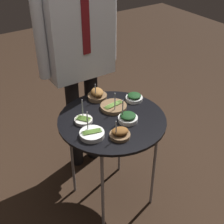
{
  "coord_description": "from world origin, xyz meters",
  "views": [
    {
      "loc": [
        -0.9,
        -1.35,
        1.87
      ],
      "look_at": [
        0.0,
        0.0,
        0.78
      ],
      "focal_mm": 50.0,
      "sensor_mm": 36.0,
      "label": 1
    }
  ],
  "objects_px": {
    "bowl_asparagus_far_rim": "(83,120)",
    "bowl_asparagus_near_rim": "(92,134)",
    "serving_cart": "(112,125)",
    "bowl_roast_mid_left": "(120,133)",
    "bowl_roast_front_right": "(97,95)",
    "waiter_figure": "(79,44)",
    "bowl_spinach_front_left": "(134,97)",
    "bowl_asparagus_front_center": "(114,106)",
    "bowl_spinach_center": "(128,118)"
  },
  "relations": [
    {
      "from": "bowl_asparagus_far_rim",
      "to": "bowl_asparagus_near_rim",
      "type": "xyz_separation_m",
      "value": [
        -0.03,
        -0.16,
        0.0
      ]
    },
    {
      "from": "serving_cart",
      "to": "bowl_asparagus_far_rim",
      "type": "bearing_deg",
      "value": 157.3
    },
    {
      "from": "bowl_asparagus_far_rim",
      "to": "bowl_roast_mid_left",
      "type": "xyz_separation_m",
      "value": [
        0.1,
        -0.25,
        0.01
      ]
    },
    {
      "from": "bowl_roast_front_right",
      "to": "bowl_roast_mid_left",
      "type": "bearing_deg",
      "value": -104.53
    },
    {
      "from": "serving_cart",
      "to": "waiter_figure",
      "type": "height_order",
      "value": "waiter_figure"
    },
    {
      "from": "bowl_asparagus_far_rim",
      "to": "bowl_spinach_front_left",
      "type": "height_order",
      "value": "bowl_asparagus_far_rim"
    },
    {
      "from": "bowl_asparagus_front_center",
      "to": "bowl_roast_front_right",
      "type": "height_order",
      "value": "bowl_asparagus_front_center"
    },
    {
      "from": "bowl_roast_mid_left",
      "to": "bowl_roast_front_right",
      "type": "height_order",
      "value": "bowl_roast_front_right"
    },
    {
      "from": "serving_cart",
      "to": "bowl_asparagus_far_rim",
      "type": "relative_size",
      "value": 5.08
    },
    {
      "from": "bowl_spinach_center",
      "to": "waiter_figure",
      "type": "relative_size",
      "value": 0.09
    },
    {
      "from": "waiter_figure",
      "to": "bowl_spinach_front_left",
      "type": "bearing_deg",
      "value": -61.31
    },
    {
      "from": "waiter_figure",
      "to": "bowl_asparagus_far_rim",
      "type": "bearing_deg",
      "value": -117.06
    },
    {
      "from": "bowl_spinach_center",
      "to": "waiter_figure",
      "type": "xyz_separation_m",
      "value": [
        -0.03,
        0.56,
        0.31
      ]
    },
    {
      "from": "bowl_asparagus_near_rim",
      "to": "bowl_spinach_front_left",
      "type": "xyz_separation_m",
      "value": [
        0.45,
        0.19,
        0.01
      ]
    },
    {
      "from": "serving_cart",
      "to": "bowl_asparagus_near_rim",
      "type": "relative_size",
      "value": 4.79
    },
    {
      "from": "bowl_asparagus_near_rim",
      "to": "bowl_spinach_front_left",
      "type": "relative_size",
      "value": 1.28
    },
    {
      "from": "bowl_asparagus_front_center",
      "to": "bowl_asparagus_far_rim",
      "type": "relative_size",
      "value": 1.24
    },
    {
      "from": "serving_cart",
      "to": "bowl_asparagus_front_center",
      "type": "bearing_deg",
      "value": 51.48
    },
    {
      "from": "bowl_asparagus_far_rim",
      "to": "bowl_asparagus_near_rim",
      "type": "bearing_deg",
      "value": -100.94
    },
    {
      "from": "bowl_asparagus_far_rim",
      "to": "bowl_roast_front_right",
      "type": "relative_size",
      "value": 1.06
    },
    {
      "from": "bowl_asparagus_near_rim",
      "to": "bowl_roast_mid_left",
      "type": "height_order",
      "value": "bowl_asparagus_near_rim"
    },
    {
      "from": "bowl_roast_front_right",
      "to": "waiter_figure",
      "type": "height_order",
      "value": "waiter_figure"
    },
    {
      "from": "serving_cart",
      "to": "bowl_spinach_center",
      "type": "relative_size",
      "value": 4.74
    },
    {
      "from": "bowl_asparagus_far_rim",
      "to": "bowl_roast_mid_left",
      "type": "height_order",
      "value": "bowl_asparagus_far_rim"
    },
    {
      "from": "bowl_roast_mid_left",
      "to": "bowl_roast_front_right",
      "type": "relative_size",
      "value": 0.96
    },
    {
      "from": "bowl_spinach_front_left",
      "to": "bowl_roast_front_right",
      "type": "xyz_separation_m",
      "value": [
        -0.2,
        0.16,
        0.01
      ]
    },
    {
      "from": "bowl_spinach_front_left",
      "to": "bowl_roast_front_right",
      "type": "bearing_deg",
      "value": 141.35
    },
    {
      "from": "bowl_asparagus_far_rim",
      "to": "bowl_asparagus_front_center",
      "type": "bearing_deg",
      "value": 5.63
    },
    {
      "from": "bowl_roast_front_right",
      "to": "bowl_asparagus_front_center",
      "type": "bearing_deg",
      "value": -81.68
    },
    {
      "from": "bowl_asparagus_far_rim",
      "to": "waiter_figure",
      "type": "bearing_deg",
      "value": 62.94
    },
    {
      "from": "bowl_roast_mid_left",
      "to": "bowl_spinach_center",
      "type": "xyz_separation_m",
      "value": [
        0.13,
        0.1,
        -0.0
      ]
    },
    {
      "from": "bowl_asparagus_front_center",
      "to": "waiter_figure",
      "type": "distance_m",
      "value": 0.5
    },
    {
      "from": "bowl_roast_mid_left",
      "to": "waiter_figure",
      "type": "distance_m",
      "value": 0.74
    },
    {
      "from": "bowl_asparagus_front_center",
      "to": "bowl_asparagus_far_rim",
      "type": "xyz_separation_m",
      "value": [
        -0.24,
        -0.02,
        -0.0
      ]
    },
    {
      "from": "bowl_asparagus_near_rim",
      "to": "bowl_spinach_front_left",
      "type": "height_order",
      "value": "bowl_asparagus_near_rim"
    },
    {
      "from": "bowl_asparagus_far_rim",
      "to": "bowl_roast_front_right",
      "type": "height_order",
      "value": "bowl_asparagus_far_rim"
    },
    {
      "from": "serving_cart",
      "to": "bowl_spinach_front_left",
      "type": "height_order",
      "value": "bowl_spinach_front_left"
    },
    {
      "from": "bowl_roast_mid_left",
      "to": "bowl_spinach_front_left",
      "type": "bearing_deg",
      "value": 41.77
    },
    {
      "from": "bowl_roast_mid_left",
      "to": "bowl_spinach_center",
      "type": "distance_m",
      "value": 0.17
    },
    {
      "from": "bowl_spinach_front_left",
      "to": "serving_cart",
      "type": "bearing_deg",
      "value": -158.04
    },
    {
      "from": "bowl_asparagus_near_rim",
      "to": "bowl_roast_front_right",
      "type": "xyz_separation_m",
      "value": [
        0.25,
        0.35,
        0.01
      ]
    },
    {
      "from": "bowl_asparagus_front_center",
      "to": "bowl_spinach_front_left",
      "type": "height_order",
      "value": "bowl_asparagus_front_center"
    },
    {
      "from": "bowl_asparagus_far_rim",
      "to": "bowl_roast_mid_left",
      "type": "distance_m",
      "value": 0.27
    },
    {
      "from": "bowl_spinach_front_left",
      "to": "waiter_figure",
      "type": "relative_size",
      "value": 0.07
    },
    {
      "from": "bowl_asparagus_front_center",
      "to": "bowl_roast_mid_left",
      "type": "relative_size",
      "value": 1.36
    },
    {
      "from": "bowl_roast_front_right",
      "to": "waiter_figure",
      "type": "xyz_separation_m",
      "value": [
        -0.01,
        0.22,
        0.3
      ]
    },
    {
      "from": "bowl_asparagus_front_center",
      "to": "bowl_roast_mid_left",
      "type": "bearing_deg",
      "value": -116.88
    },
    {
      "from": "bowl_spinach_center",
      "to": "bowl_spinach_front_left",
      "type": "height_order",
      "value": "bowl_spinach_center"
    },
    {
      "from": "serving_cart",
      "to": "waiter_figure",
      "type": "distance_m",
      "value": 0.62
    },
    {
      "from": "bowl_spinach_front_left",
      "to": "bowl_roast_front_right",
      "type": "distance_m",
      "value": 0.26
    }
  ]
}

